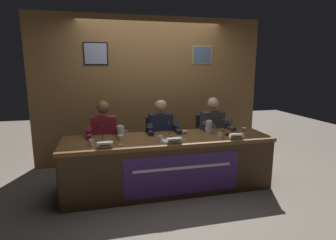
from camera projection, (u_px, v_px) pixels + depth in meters
ground_plane at (168, 187)px, 4.00m from camera, size 12.00×12.00×0.00m
wall_back_panelled at (151, 91)px, 4.98m from camera, size 4.12×0.14×2.60m
conference_table at (170, 156)px, 3.80m from camera, size 2.92×0.84×0.75m
chair_left at (105, 150)px, 4.28m from camera, size 0.44×0.45×0.92m
panelist_left at (104, 136)px, 4.04m from camera, size 0.51×0.48×1.25m
nameplate_left at (105, 145)px, 3.34m from camera, size 0.19×0.06×0.08m
juice_glass_left at (121, 138)px, 3.49m from camera, size 0.06×0.06×0.12m
water_cup_left at (91, 143)px, 3.43m from camera, size 0.06×0.06×0.08m
microphone_left at (103, 137)px, 3.59m from camera, size 0.06×0.17×0.22m
chair_center at (159, 146)px, 4.49m from camera, size 0.44×0.45×0.92m
panelist_center at (162, 132)px, 4.24m from camera, size 0.51×0.48×1.25m
nameplate_center at (175, 141)px, 3.53m from camera, size 0.19×0.06×0.08m
juice_glass_center at (185, 133)px, 3.73m from camera, size 0.06×0.06×0.12m
water_cup_center at (160, 139)px, 3.60m from camera, size 0.06×0.06×0.08m
microphone_center at (170, 133)px, 3.82m from camera, size 0.06×0.17×0.22m
chair_right at (209, 143)px, 4.69m from camera, size 0.44×0.45×0.92m
panelist_right at (214, 129)px, 4.45m from camera, size 0.51×0.48×1.25m
nameplate_right at (236, 136)px, 3.75m from camera, size 0.19×0.06×0.08m
juice_glass_right at (244, 130)px, 3.91m from camera, size 0.06×0.06×0.12m
water_cup_right at (220, 136)px, 3.78m from camera, size 0.06×0.06×0.08m
microphone_right at (226, 130)px, 4.00m from camera, size 0.06×0.17×0.22m
water_pitcher_left_side at (121, 133)px, 3.72m from camera, size 0.15×0.10×0.21m
water_pitcher_right_side at (209, 127)px, 4.08m from camera, size 0.15×0.10×0.21m
document_stack_center at (169, 140)px, 3.67m from camera, size 0.22×0.16×0.01m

